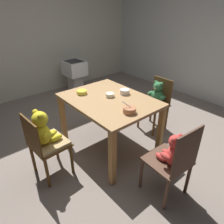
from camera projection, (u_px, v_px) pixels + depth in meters
The scene contains 12 objects.
ground_plane at pixel (109, 147), 3.00m from camera, with size 5.20×5.20×0.04m.
wall_rear at pixel (219, 19), 3.69m from camera, with size 5.20×0.08×3.13m, color #B6B8B2.
wall_left at pixel (25, 18), 3.96m from camera, with size 0.08×5.20×3.13m, color beige.
dining_table at pixel (109, 106), 2.68m from camera, with size 1.20×0.91×0.76m.
teddy_chair_near_front at pixel (44, 136), 2.26m from camera, with size 0.44×0.40×0.87m.
teddy_chair_near_right at pixel (173, 156), 2.02m from camera, with size 0.44×0.43×0.89m.
teddy_chair_far_center at pixel (156, 98), 3.19m from camera, with size 0.38×0.37×0.82m.
porridge_bowl_white_far_center at pixel (125, 92), 2.75m from camera, with size 0.13×0.13×0.06m.
porridge_bowl_terracotta_near_right at pixel (129, 110), 2.29m from camera, with size 0.15×0.15×0.14m.
porridge_bowl_yellow_near_left at pixel (82, 92), 2.76m from camera, with size 0.14×0.14×0.05m.
porridge_bowl_cream_center at pixel (110, 95), 2.68m from camera, with size 0.11×0.11×0.05m.
sink_basin at pixel (75, 72), 4.54m from camera, with size 0.47×0.40×0.71m.
Camera 1 is at (1.85, -1.51, 1.86)m, focal length 32.95 mm.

